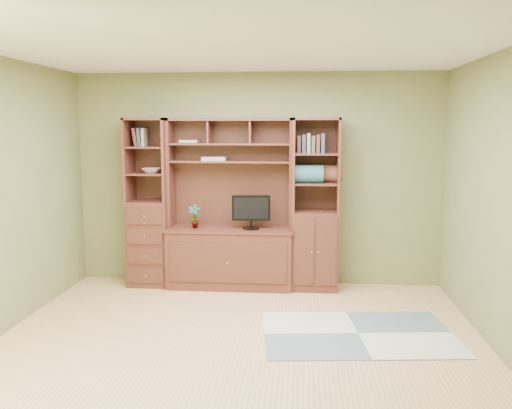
# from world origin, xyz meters

# --- Properties ---
(room) EXTENTS (4.60, 4.10, 2.64)m
(room) POSITION_xyz_m (0.00, 0.00, 1.30)
(room) COLOR tan
(room) RESTS_ON ground
(center_hutch) EXTENTS (1.54, 0.53, 2.05)m
(center_hutch) POSITION_xyz_m (-0.31, 1.73, 1.02)
(center_hutch) COLOR #51251C
(center_hutch) RESTS_ON ground
(left_tower) EXTENTS (0.50, 0.45, 2.05)m
(left_tower) POSITION_xyz_m (-1.31, 1.77, 1.02)
(left_tower) COLOR #51251C
(left_tower) RESTS_ON ground
(right_tower) EXTENTS (0.55, 0.45, 2.05)m
(right_tower) POSITION_xyz_m (0.71, 1.77, 1.02)
(right_tower) COLOR #51251C
(right_tower) RESTS_ON ground
(rug) EXTENTS (1.90, 1.37, 0.01)m
(rug) POSITION_xyz_m (1.10, 0.31, 0.01)
(rug) COLOR #9A9F9F
(rug) RESTS_ON ground
(monitor) EXTENTS (0.48, 0.25, 0.56)m
(monitor) POSITION_xyz_m (-0.05, 1.70, 1.01)
(monitor) COLOR black
(monitor) RESTS_ON center_hutch
(orchid) EXTENTS (0.15, 0.10, 0.29)m
(orchid) POSITION_xyz_m (-0.74, 1.70, 0.87)
(orchid) COLOR #AC5A3A
(orchid) RESTS_ON center_hutch
(magazines) EXTENTS (0.28, 0.21, 0.04)m
(magazines) POSITION_xyz_m (-0.51, 1.82, 1.56)
(magazines) COLOR #B0A396
(magazines) RESTS_ON center_hutch
(bowl) EXTENTS (0.24, 0.24, 0.06)m
(bowl) POSITION_xyz_m (-1.27, 1.77, 1.42)
(bowl) COLOR beige
(bowl) RESTS_ON left_tower
(blanket_teal) EXTENTS (0.36, 0.21, 0.21)m
(blanket_teal) POSITION_xyz_m (0.62, 1.73, 1.40)
(blanket_teal) COLOR #28606A
(blanket_teal) RESTS_ON right_tower
(blanket_red) EXTENTS (0.37, 0.20, 0.20)m
(blanket_red) POSITION_xyz_m (0.84, 1.85, 1.39)
(blanket_red) COLOR brown
(blanket_red) RESTS_ON right_tower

